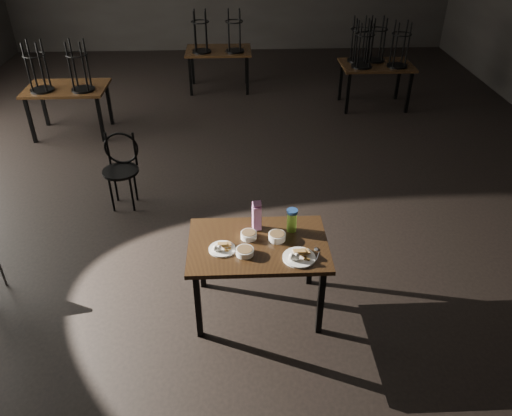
{
  "coord_description": "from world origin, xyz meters",
  "views": [
    {
      "loc": [
        0.05,
        -5.98,
        3.34
      ],
      "look_at": [
        0.22,
        -2.19,
        0.85
      ],
      "focal_mm": 35.0,
      "sensor_mm": 36.0,
      "label": 1
    }
  ],
  "objects_px": {
    "juice_carton": "(257,216)",
    "bentwood_chair": "(121,164)",
    "water_bottle": "(292,220)",
    "main_table": "(258,251)"
  },
  "relations": [
    {
      "from": "juice_carton",
      "to": "bentwood_chair",
      "type": "height_order",
      "value": "juice_carton"
    },
    {
      "from": "water_bottle",
      "to": "main_table",
      "type": "bearing_deg",
      "value": -149.55
    },
    {
      "from": "juice_carton",
      "to": "bentwood_chair",
      "type": "relative_size",
      "value": 0.33
    },
    {
      "from": "main_table",
      "to": "juice_carton",
      "type": "xyz_separation_m",
      "value": [
        -0.0,
        0.22,
        0.21
      ]
    },
    {
      "from": "juice_carton",
      "to": "water_bottle",
      "type": "height_order",
      "value": "juice_carton"
    },
    {
      "from": "main_table",
      "to": "bentwood_chair",
      "type": "relative_size",
      "value": 1.34
    },
    {
      "from": "juice_carton",
      "to": "bentwood_chair",
      "type": "bearing_deg",
      "value": 132.49
    },
    {
      "from": "juice_carton",
      "to": "water_bottle",
      "type": "distance_m",
      "value": 0.31
    },
    {
      "from": "juice_carton",
      "to": "water_bottle",
      "type": "relative_size",
      "value": 1.37
    },
    {
      "from": "main_table",
      "to": "water_bottle",
      "type": "distance_m",
      "value": 0.4
    }
  ]
}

